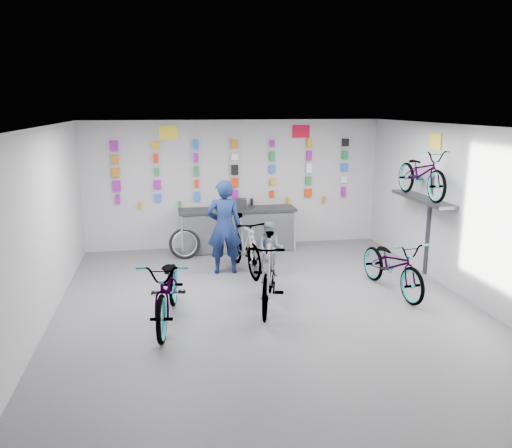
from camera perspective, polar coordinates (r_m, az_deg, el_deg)
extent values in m
plane|color=#4F4F53|center=(8.46, 1.46, -9.70)|extent=(8.00, 8.00, 0.00)
plane|color=white|center=(7.79, 1.59, 11.04)|extent=(8.00, 8.00, 0.00)
plane|color=#B7B7B9|center=(11.87, -2.47, 4.57)|extent=(7.00, 0.00, 7.00)
plane|color=#B7B7B9|center=(4.36, 12.66, -11.63)|extent=(7.00, 0.00, 7.00)
plane|color=#B7B7B9|center=(8.05, -23.64, -0.81)|extent=(0.00, 8.00, 8.00)
plane|color=#B7B7B9|center=(9.35, 23.01, 1.10)|extent=(0.00, 8.00, 8.00)
cube|color=black|center=(11.64, -2.11, -0.88)|extent=(2.60, 0.60, 0.90)
cube|color=silver|center=(11.35, -1.89, -1.10)|extent=(2.60, 0.02, 0.90)
cube|color=silver|center=(11.24, -8.46, -1.39)|extent=(0.04, 0.04, 0.96)
cube|color=silver|center=(11.60, 4.47, -0.81)|extent=(0.04, 0.04, 0.96)
cube|color=black|center=(11.52, -2.13, 1.63)|extent=(2.70, 0.66, 0.06)
cube|color=#981199|center=(11.78, -15.54, 2.79)|extent=(0.10, 0.06, 0.20)
cube|color=blue|center=(11.73, -11.16, 2.98)|extent=(0.16, 0.06, 0.18)
cube|color=blue|center=(11.75, -6.77, 3.16)|extent=(0.11, 0.06, 0.21)
cube|color=#981199|center=(11.84, -2.41, 3.32)|extent=(0.14, 0.06, 0.24)
cube|color=red|center=(12.00, 1.85, 3.46)|extent=(0.10, 0.06, 0.16)
cube|color=red|center=(12.22, 5.99, 3.57)|extent=(0.18, 0.06, 0.19)
cube|color=#981199|center=(12.50, 9.96, 3.67)|extent=(0.10, 0.06, 0.23)
cube|color=#981199|center=(11.73, -15.64, 4.23)|extent=(0.17, 0.06, 0.23)
cube|color=#981199|center=(11.68, -11.23, 4.43)|extent=(0.16, 0.06, 0.19)
cube|color=red|center=(11.70, -6.81, 4.61)|extent=(0.09, 0.06, 0.17)
cube|color=red|center=(11.79, -2.43, 4.76)|extent=(0.15, 0.06, 0.22)
cube|color=#D09B0A|center=(11.95, 1.87, 4.88)|extent=(0.09, 0.06, 0.15)
cube|color=#1F803B|center=(12.17, 6.03, 4.97)|extent=(0.13, 0.06, 0.19)
cube|color=white|center=(12.45, 10.02, 5.03)|extent=(0.14, 0.06, 0.15)
cube|color=#C66916|center=(11.69, -15.73, 5.68)|extent=(0.18, 0.06, 0.20)
cube|color=#1F803B|center=(11.64, -11.30, 5.89)|extent=(0.11, 0.06, 0.17)
cube|color=#1F803B|center=(11.66, -6.85, 6.07)|extent=(0.10, 0.06, 0.23)
cube|color=black|center=(11.75, -2.44, 6.20)|extent=(0.16, 0.06, 0.23)
cube|color=blue|center=(11.91, 1.88, 6.30)|extent=(0.14, 0.06, 0.18)
cube|color=white|center=(12.13, 6.06, 6.37)|extent=(0.13, 0.06, 0.22)
cube|color=blue|center=(12.41, 10.07, 6.40)|extent=(0.16, 0.06, 0.18)
cube|color=#C66916|center=(11.66, -15.82, 7.14)|extent=(0.16, 0.06, 0.20)
cube|color=red|center=(11.61, -11.36, 7.36)|extent=(0.10, 0.06, 0.20)
cube|color=#981199|center=(11.63, -6.89, 7.53)|extent=(0.09, 0.06, 0.21)
cube|color=white|center=(11.72, -2.46, 7.66)|extent=(0.16, 0.06, 0.15)
cube|color=#1F803B|center=(11.88, 1.89, 7.74)|extent=(0.11, 0.06, 0.23)
cube|color=#981199|center=(12.10, 6.09, 7.78)|extent=(0.13, 0.06, 0.23)
cube|color=#1F803B|center=(12.38, 10.13, 7.77)|extent=(0.15, 0.06, 0.19)
cube|color=#981199|center=(11.63, -15.92, 8.61)|extent=(0.16, 0.06, 0.23)
cube|color=#D09B0A|center=(11.58, -11.43, 8.83)|extent=(0.16, 0.06, 0.16)
cube|color=blue|center=(11.60, -6.93, 9.01)|extent=(0.11, 0.06, 0.23)
cube|color=#C66916|center=(11.69, -2.47, 9.12)|extent=(0.14, 0.06, 0.22)
cube|color=#981199|center=(11.85, 1.90, 9.18)|extent=(0.10, 0.06, 0.17)
cube|color=#D09B0A|center=(12.07, 6.13, 9.20)|extent=(0.12, 0.06, 0.21)
cube|color=black|center=(12.36, 10.19, 9.16)|extent=(0.16, 0.06, 0.18)
cylinder|color=#D09B0A|center=(11.76, -13.07, 2.07)|extent=(0.07, 0.07, 0.16)
cylinder|color=#1F803B|center=(11.75, -8.69, 2.25)|extent=(0.07, 0.07, 0.16)
cylinder|color=black|center=(11.91, -0.48, 2.57)|extent=(0.07, 0.07, 0.16)
cylinder|color=#D09B0A|center=(12.10, 3.72, 2.70)|extent=(0.07, 0.07, 0.16)
cylinder|color=#C66916|center=(12.35, 7.78, 2.83)|extent=(0.07, 0.07, 0.16)
cube|color=#333338|center=(10.25, 18.46, 2.76)|extent=(0.38, 1.90, 0.06)
cube|color=#333338|center=(10.44, 19.11, -0.18)|extent=(0.04, 0.10, 2.00)
cube|color=yellow|center=(11.61, -9.99, 10.24)|extent=(0.42, 0.02, 0.30)
cube|color=red|center=(12.05, 5.17, 10.50)|extent=(0.42, 0.02, 0.30)
cube|color=yellow|center=(10.21, 19.82, 8.86)|extent=(0.02, 0.40, 0.30)
imported|color=gray|center=(7.90, -9.99, -7.30)|extent=(1.01, 2.19, 1.11)
imported|color=gray|center=(8.37, 1.39, -5.50)|extent=(1.10, 2.10, 1.22)
imported|color=gray|center=(9.39, 15.36, -4.50)|extent=(0.91, 2.02, 1.02)
imported|color=gray|center=(10.11, -1.30, -2.33)|extent=(0.84, 1.99, 1.16)
imported|color=gray|center=(10.15, 18.42, 5.55)|extent=(0.63, 1.80, 0.95)
imported|color=#101E49|center=(9.98, -3.66, -0.34)|extent=(0.71, 0.48, 1.91)
imported|color=slate|center=(9.88, 1.61, -2.89)|extent=(0.65, 0.58, 1.10)
torus|color=black|center=(11.20, -8.17, -2.25)|extent=(0.70, 0.32, 0.67)
torus|color=silver|center=(11.20, -8.17, -2.25)|extent=(0.57, 0.23, 0.54)
cube|color=black|center=(11.51, -1.83, 2.32)|extent=(0.30, 0.32, 0.22)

